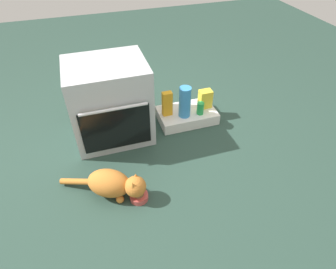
# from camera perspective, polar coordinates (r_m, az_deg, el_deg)

# --- Properties ---
(ground) EXTENTS (8.00, 8.00, 0.00)m
(ground) POSITION_cam_1_polar(r_m,az_deg,el_deg) (2.38, -7.95, -5.65)
(ground) COLOR #284238
(oven) EXTENTS (0.65, 0.59, 0.71)m
(oven) POSITION_cam_1_polar(r_m,az_deg,el_deg) (2.47, -11.68, 6.51)
(oven) COLOR #B7BABF
(oven) RESTS_ON ground
(pantry_cabinet) EXTENTS (0.55, 0.34, 0.11)m
(pantry_cabinet) POSITION_cam_1_polar(r_m,az_deg,el_deg) (2.77, 3.82, 3.94)
(pantry_cabinet) COLOR white
(pantry_cabinet) RESTS_ON ground
(food_bowl) EXTENTS (0.13, 0.13, 0.08)m
(food_bowl) POSITION_cam_1_polar(r_m,az_deg,el_deg) (2.11, -5.93, -12.34)
(food_bowl) COLOR #C64C47
(food_bowl) RESTS_ON ground
(cat) EXTENTS (0.61, 0.40, 0.23)m
(cat) POSITION_cam_1_polar(r_m,az_deg,el_deg) (2.09, -10.93, -9.81)
(cat) COLOR #C6752D
(cat) RESTS_ON ground
(snack_bag) EXTENTS (0.12, 0.09, 0.18)m
(snack_bag) POSITION_cam_1_polar(r_m,az_deg,el_deg) (2.77, 7.56, 7.18)
(snack_bag) COLOR yellow
(snack_bag) RESTS_ON pantry_cabinet
(juice_carton) EXTENTS (0.09, 0.06, 0.24)m
(juice_carton) POSITION_cam_1_polar(r_m,az_deg,el_deg) (2.62, -0.17, 6.27)
(juice_carton) COLOR orange
(juice_carton) RESTS_ON pantry_cabinet
(water_bottle) EXTENTS (0.11, 0.11, 0.30)m
(water_bottle) POSITION_cam_1_polar(r_m,az_deg,el_deg) (2.60, 3.43, 6.59)
(water_bottle) COLOR #388CD1
(water_bottle) RESTS_ON pantry_cabinet
(soda_can) EXTENTS (0.07, 0.07, 0.12)m
(soda_can) POSITION_cam_1_polar(r_m,az_deg,el_deg) (2.68, 6.59, 5.29)
(soda_can) COLOR green
(soda_can) RESTS_ON pantry_cabinet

